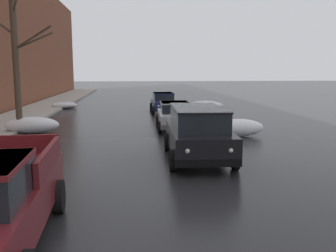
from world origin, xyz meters
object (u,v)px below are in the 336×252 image
Objects in this scene: sedan_silver_parked_kerbside_mid at (175,115)px; sedan_darkblue_parked_far_down_block at (163,102)px; bare_tree_mid_block at (17,58)px; suv_black_parked_kerbside_close at (197,131)px.

sedan_silver_parked_kerbside_mid is 0.91× the size of sedan_darkblue_parked_far_down_block.
bare_tree_mid_block is 8.14m from sedan_silver_parked_kerbside_mid.
sedan_silver_parked_kerbside_mid is 7.80m from sedan_darkblue_parked_far_down_block.
bare_tree_mid_block is 1.69× the size of sedan_darkblue_parked_far_down_block.
bare_tree_mid_block is 11.79m from sedan_darkblue_parked_far_down_block.
sedan_silver_parked_kerbside_mid is at bearing -90.35° from sedan_darkblue_parked_far_down_block.
sedan_silver_parked_kerbside_mid is at bearing 5.41° from bare_tree_mid_block.
bare_tree_mid_block is at bearing -131.86° from sedan_darkblue_parked_far_down_block.
suv_black_parked_kerbside_close is at bearing -90.07° from sedan_darkblue_parked_far_down_block.
suv_black_parked_kerbside_close is 6.50m from sedan_silver_parked_kerbside_mid.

